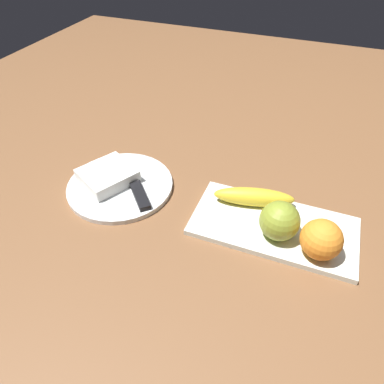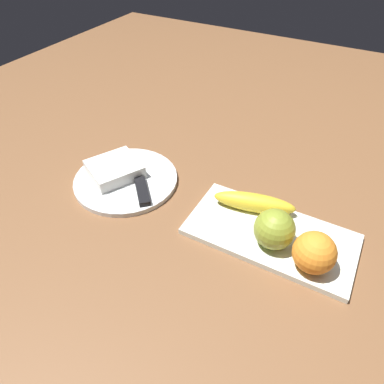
{
  "view_description": "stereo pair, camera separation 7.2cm",
  "coord_description": "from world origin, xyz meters",
  "px_view_note": "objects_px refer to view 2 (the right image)",
  "views": [
    {
      "loc": [
        -0.01,
        0.48,
        0.52
      ],
      "look_at": [
        0.19,
        -0.03,
        0.04
      ],
      "focal_mm": 32.6,
      "sensor_mm": 36.0,
      "label": 1
    },
    {
      "loc": [
        -0.08,
        0.45,
        0.52
      ],
      "look_at": [
        0.19,
        -0.03,
        0.04
      ],
      "focal_mm": 32.6,
      "sensor_mm": 36.0,
      "label": 2
    }
  ],
  "objects_px": {
    "fruit_tray": "(270,234)",
    "apple": "(272,228)",
    "knife": "(141,187)",
    "banana": "(254,203)",
    "folded_napkin": "(115,169)",
    "dinner_plate": "(126,180)",
    "orange_near_apple": "(314,253)"
  },
  "relations": [
    {
      "from": "orange_near_apple",
      "to": "knife",
      "type": "height_order",
      "value": "orange_near_apple"
    },
    {
      "from": "fruit_tray",
      "to": "orange_near_apple",
      "type": "bearing_deg",
      "value": 153.47
    },
    {
      "from": "orange_near_apple",
      "to": "folded_napkin",
      "type": "relative_size",
      "value": 0.68
    },
    {
      "from": "apple",
      "to": "orange_near_apple",
      "type": "height_order",
      "value": "apple"
    },
    {
      "from": "banana",
      "to": "folded_napkin",
      "type": "distance_m",
      "value": 0.33
    },
    {
      "from": "apple",
      "to": "knife",
      "type": "distance_m",
      "value": 0.31
    },
    {
      "from": "dinner_plate",
      "to": "folded_napkin",
      "type": "relative_size",
      "value": 2.15
    },
    {
      "from": "banana",
      "to": "apple",
      "type": "bearing_deg",
      "value": 117.02
    },
    {
      "from": "orange_near_apple",
      "to": "fruit_tray",
      "type": "bearing_deg",
      "value": -26.53
    },
    {
      "from": "fruit_tray",
      "to": "knife",
      "type": "distance_m",
      "value": 0.3
    },
    {
      "from": "banana",
      "to": "dinner_plate",
      "type": "xyz_separation_m",
      "value": [
        0.3,
        0.04,
        -0.03
      ]
    },
    {
      "from": "banana",
      "to": "folded_napkin",
      "type": "bearing_deg",
      "value": -6.62
    },
    {
      "from": "dinner_plate",
      "to": "orange_near_apple",
      "type": "bearing_deg",
      "value": 174.32
    },
    {
      "from": "apple",
      "to": "banana",
      "type": "relative_size",
      "value": 0.46
    },
    {
      "from": "dinner_plate",
      "to": "apple",
      "type": "bearing_deg",
      "value": 175.98
    },
    {
      "from": "knife",
      "to": "apple",
      "type": "bearing_deg",
      "value": -134.94
    },
    {
      "from": "fruit_tray",
      "to": "knife",
      "type": "bearing_deg",
      "value": 2.84
    },
    {
      "from": "apple",
      "to": "orange_near_apple",
      "type": "xyz_separation_m",
      "value": [
        -0.08,
        0.02,
        -0.0
      ]
    },
    {
      "from": "banana",
      "to": "orange_near_apple",
      "type": "height_order",
      "value": "orange_near_apple"
    },
    {
      "from": "fruit_tray",
      "to": "dinner_plate",
      "type": "relative_size",
      "value": 1.36
    },
    {
      "from": "apple",
      "to": "knife",
      "type": "bearing_deg",
      "value": -1.96
    },
    {
      "from": "banana",
      "to": "folded_napkin",
      "type": "relative_size",
      "value": 1.51
    },
    {
      "from": "dinner_plate",
      "to": "knife",
      "type": "xyz_separation_m",
      "value": [
        -0.05,
        0.01,
        0.01
      ]
    },
    {
      "from": "apple",
      "to": "orange_near_apple",
      "type": "bearing_deg",
      "value": 167.18
    },
    {
      "from": "folded_napkin",
      "to": "knife",
      "type": "xyz_separation_m",
      "value": [
        -0.08,
        0.01,
        -0.01
      ]
    },
    {
      "from": "apple",
      "to": "banana",
      "type": "xyz_separation_m",
      "value": [
        0.06,
        -0.07,
        -0.02
      ]
    },
    {
      "from": "orange_near_apple",
      "to": "folded_napkin",
      "type": "height_order",
      "value": "orange_near_apple"
    },
    {
      "from": "fruit_tray",
      "to": "apple",
      "type": "bearing_deg",
      "value": 103.94
    },
    {
      "from": "fruit_tray",
      "to": "banana",
      "type": "height_order",
      "value": "banana"
    },
    {
      "from": "banana",
      "to": "folded_napkin",
      "type": "height_order",
      "value": "banana"
    },
    {
      "from": "apple",
      "to": "folded_napkin",
      "type": "bearing_deg",
      "value": -3.71
    },
    {
      "from": "dinner_plate",
      "to": "folded_napkin",
      "type": "bearing_deg",
      "value": -0.0
    }
  ]
}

